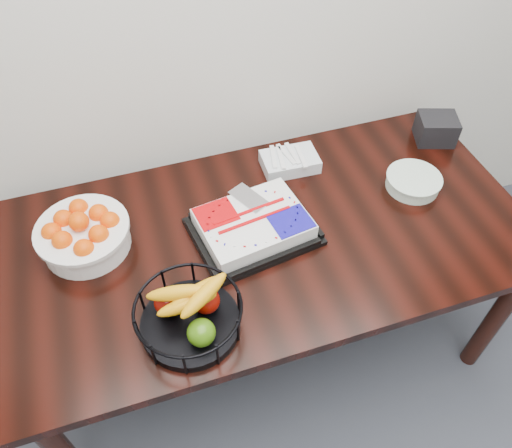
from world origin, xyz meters
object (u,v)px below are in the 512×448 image
object	(u,v)px
table	(269,248)
cake_tray	(253,226)
fruit_basket	(189,314)
tangerine_bowl	(82,230)
napkin_box	(436,129)
plate_stack	(413,182)

from	to	relation	value
table	cake_tray	xyz separation A→B (m)	(-0.06, 0.02, 0.12)
fruit_basket	tangerine_bowl	bearing A→B (deg)	122.38
tangerine_bowl	napkin_box	world-z (taller)	tangerine_bowl
cake_tray	fruit_basket	size ratio (longest dim) A/B	1.42
fruit_basket	napkin_box	size ratio (longest dim) A/B	2.10
tangerine_bowl	plate_stack	bearing A→B (deg)	-4.37
fruit_basket	plate_stack	xyz separation A→B (m)	(0.92, 0.32, -0.04)
fruit_basket	plate_stack	world-z (taller)	fruit_basket
table	plate_stack	bearing A→B (deg)	4.55
tangerine_bowl	plate_stack	xyz separation A→B (m)	(1.17, -0.09, -0.06)
cake_tray	plate_stack	distance (m)	0.63
cake_tray	napkin_box	world-z (taller)	napkin_box
fruit_basket	napkin_box	world-z (taller)	fruit_basket
cake_tray	plate_stack	size ratio (longest dim) A/B	2.17
cake_tray	napkin_box	xyz separation A→B (m)	(0.86, 0.25, 0.02)
table	tangerine_bowl	xyz separation A→B (m)	(-0.60, 0.14, 0.17)
table	cake_tray	world-z (taller)	cake_tray
plate_stack	tangerine_bowl	bearing A→B (deg)	175.63
plate_stack	napkin_box	xyz separation A→B (m)	(0.22, 0.22, 0.03)
table	tangerine_bowl	world-z (taller)	tangerine_bowl
tangerine_bowl	fruit_basket	bearing A→B (deg)	-57.62
napkin_box	tangerine_bowl	bearing A→B (deg)	-174.72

